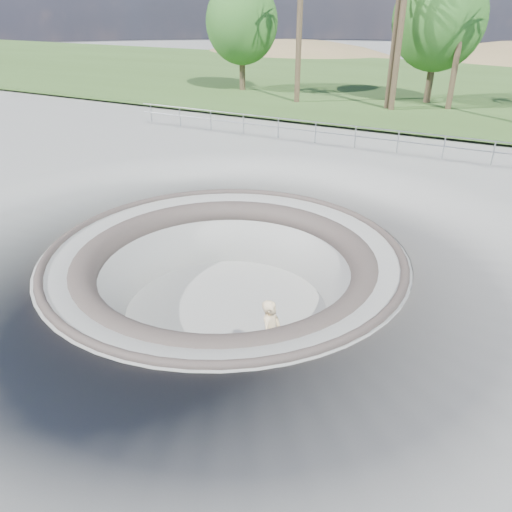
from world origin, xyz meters
name	(u,v)px	position (x,y,z in m)	size (l,w,h in m)	color
ground	(225,251)	(0.00, 0.00, 0.00)	(180.00, 180.00, 0.00)	gray
skate_bowl	(227,305)	(0.00, 0.00, -1.83)	(14.00, 14.00, 4.10)	gray
grass_strip	(437,85)	(0.00, 34.00, 0.22)	(180.00, 36.00, 0.12)	#355522
distant_hills	(492,123)	(3.78, 57.17, -7.02)	(103.20, 45.00, 28.60)	olive
safety_railing	(355,137)	(0.00, 12.00, 0.69)	(25.00, 0.06, 1.03)	gray
skateboard	(270,367)	(2.42, -1.93, -1.84)	(0.74, 0.21, 0.08)	brown
skater	(271,335)	(2.42, -1.93, -0.86)	(0.70, 0.46, 1.93)	beige
bushy_tree_left	(242,23)	(-12.67, 23.96, 4.94)	(5.34, 4.85, 7.70)	brown
bushy_tree_mid	(439,19)	(0.86, 25.05, 5.34)	(5.78, 5.26, 8.34)	brown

